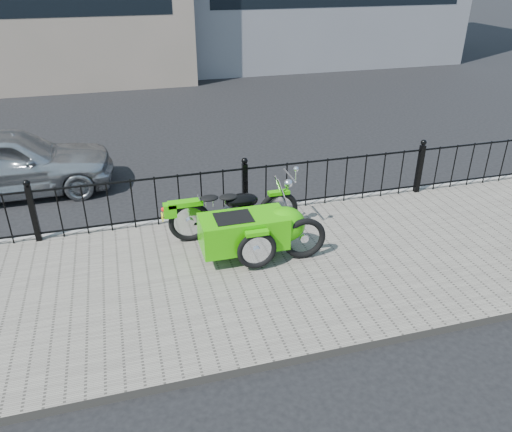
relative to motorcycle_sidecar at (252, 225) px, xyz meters
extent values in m
plane|color=black|center=(0.22, 0.00, -0.59)|extent=(120.00, 120.00, 0.00)
cube|color=#686258|center=(0.22, -0.50, -0.53)|extent=(30.00, 3.80, 0.12)
cube|color=gray|center=(0.22, 1.44, -0.53)|extent=(30.00, 0.10, 0.12)
cylinder|color=black|center=(0.22, 1.30, 0.40)|extent=(14.00, 0.04, 0.04)
cylinder|color=black|center=(0.22, 1.30, -0.35)|extent=(14.00, 0.04, 0.04)
cube|color=black|center=(-3.28, 1.30, 0.01)|extent=(0.09, 0.09, 0.96)
sphere|color=black|center=(-3.28, 1.30, 0.55)|extent=(0.11, 0.11, 0.11)
cube|color=black|center=(0.22, 1.30, 0.01)|extent=(0.09, 0.09, 0.96)
sphere|color=black|center=(0.22, 1.30, 0.55)|extent=(0.11, 0.11, 0.11)
cube|color=black|center=(3.72, 1.30, 0.01)|extent=(0.09, 0.09, 0.96)
sphere|color=black|center=(3.72, 1.30, 0.55)|extent=(0.11, 0.11, 0.11)
torus|color=black|center=(0.62, 0.61, -0.13)|extent=(0.69, 0.09, 0.69)
torus|color=black|center=(-0.88, 0.61, -0.13)|extent=(0.69, 0.09, 0.69)
torus|color=black|center=(-0.08, -0.53, -0.13)|extent=(0.60, 0.08, 0.60)
cube|color=gray|center=(-0.13, 0.61, -0.11)|extent=(0.34, 0.22, 0.24)
cylinder|color=black|center=(-0.13, 0.61, -0.18)|extent=(1.40, 0.04, 0.04)
ellipsoid|color=black|center=(-0.01, 0.61, 0.13)|extent=(0.54, 0.29, 0.26)
cylinder|color=silver|center=(0.80, 0.61, 0.49)|extent=(0.03, 0.56, 0.03)
cylinder|color=silver|center=(0.68, 0.61, 0.18)|extent=(0.25, 0.04, 0.59)
sphere|color=silver|center=(0.78, 0.61, 0.35)|extent=(0.15, 0.15, 0.15)
cube|color=#32B805|center=(0.62, 0.61, 0.20)|extent=(0.36, 0.12, 0.06)
cube|color=#32B805|center=(-0.93, 0.61, 0.21)|extent=(0.55, 0.16, 0.08)
ellipsoid|color=black|center=(-0.23, 0.61, 0.23)|extent=(0.31, 0.22, 0.08)
ellipsoid|color=black|center=(-0.55, 0.61, 0.25)|extent=(0.31, 0.22, 0.08)
sphere|color=red|center=(-1.28, 0.61, 0.15)|extent=(0.07, 0.07, 0.07)
cube|color=yellow|center=(-1.30, 0.71, -0.03)|extent=(0.02, 0.14, 0.10)
cube|color=#32B805|center=(-0.18, -0.14, 0.00)|extent=(1.30, 0.62, 0.50)
ellipsoid|color=#32B805|center=(0.47, -0.14, 0.02)|extent=(0.65, 0.60, 0.54)
cube|color=black|center=(-0.33, -0.14, 0.23)|extent=(0.55, 0.43, 0.06)
cube|color=#32B805|center=(-0.08, -0.53, 0.16)|extent=(0.34, 0.11, 0.06)
torus|color=black|center=(0.71, -0.39, -0.13)|extent=(0.68, 0.13, 0.68)
imported|color=#A4A7AB|center=(-3.96, 3.65, 0.08)|extent=(3.96, 1.64, 1.34)
camera|label=1|loc=(-1.78, -6.49, 3.66)|focal=35.00mm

